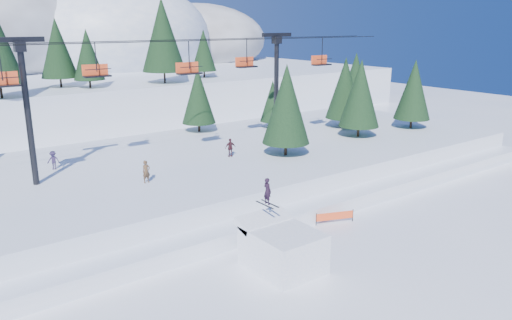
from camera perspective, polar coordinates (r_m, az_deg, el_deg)
ground at (r=28.50m, az=4.55°, el=-13.32°), size 160.00×160.00×0.00m
mid_shelf at (r=42.14m, az=-11.68°, el=-2.06°), size 70.00×22.00×2.50m
berm at (r=34.07m, az=-4.36°, el=-7.30°), size 70.00×6.00×1.10m
jump_kicker at (r=29.05m, az=2.93°, el=-9.91°), size 3.42×4.66×5.03m
chairlift at (r=41.14m, az=-10.54°, el=9.09°), size 46.00×3.21×10.28m
conifer_stand at (r=40.71m, az=-12.08°, el=5.62°), size 61.63×16.70×9.85m
distant_skiers at (r=43.65m, az=-6.87°, el=1.57°), size 24.70×8.22×1.73m
banner_near at (r=35.73m, az=8.99°, el=-6.35°), size 2.68×1.05×0.90m
banner_far at (r=37.47m, az=9.06°, el=-5.30°), size 2.79×0.66×0.90m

